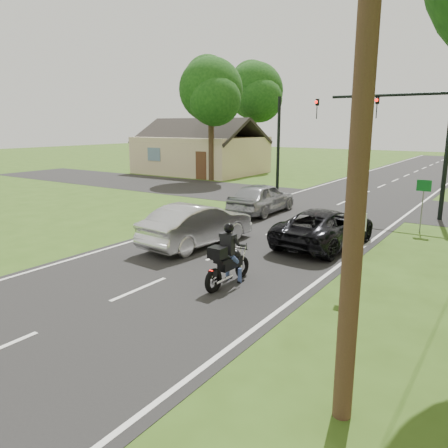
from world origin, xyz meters
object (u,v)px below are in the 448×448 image
at_px(motorcycle_rider, 227,261).
at_px(sign_green, 423,193).
at_px(silver_suv, 262,198).
at_px(traffic_signal, 405,127).
at_px(silver_sedan, 197,225).
at_px(dark_suv, 325,227).
at_px(utility_pole_near, 366,57).
at_px(sign_white, 355,232).

height_order(motorcycle_rider, sign_green, sign_green).
distance_m(silver_suv, traffic_signal, 7.35).
bearing_deg(silver_sedan, motorcycle_rider, 143.06).
xyz_separation_m(dark_suv, utility_pole_near, (3.76, -8.88, 4.41)).
relative_size(silver_sedan, sign_white, 2.16).
bearing_deg(traffic_signal, utility_pole_near, -79.86).
height_order(motorcycle_rider, silver_sedan, motorcycle_rider).
distance_m(dark_suv, silver_suv, 6.12).
xyz_separation_m(silver_sedan, sign_green, (6.26, 6.65, 0.83)).
relative_size(motorcycle_rider, sign_white, 0.95).
bearing_deg(utility_pole_near, traffic_signal, 100.14).
xyz_separation_m(motorcycle_rider, sign_green, (3.15, 9.40, 0.91)).
bearing_deg(utility_pole_near, motorcycle_rider, 141.21).
distance_m(traffic_signal, sign_green, 4.24).
bearing_deg(silver_sedan, dark_suv, -141.53).
distance_m(utility_pole_near, sign_white, 6.26).
relative_size(silver_sedan, silver_suv, 1.03).
bearing_deg(sign_green, silver_suv, -178.04).
bearing_deg(motorcycle_rider, traffic_signal, 83.47).
xyz_separation_m(dark_suv, sign_green, (2.46, 4.10, 0.92)).
distance_m(sign_white, sign_green, 8.00).
distance_m(dark_suv, sign_green, 4.86).
relative_size(silver_sedan, sign_green, 2.16).
bearing_deg(traffic_signal, silver_sedan, -115.91).
xyz_separation_m(sign_white, sign_green, (0.20, 8.00, 0.00)).
distance_m(utility_pole_near, sign_green, 13.50).
xyz_separation_m(traffic_signal, sign_white, (1.36, -11.02, -2.54)).
height_order(silver_suv, sign_green, sign_green).
distance_m(silver_sedan, silver_suv, 6.48).
distance_m(silver_sedan, sign_white, 6.26).
xyz_separation_m(motorcycle_rider, utility_pole_near, (4.45, -3.58, 4.40)).
relative_size(motorcycle_rider, utility_pole_near, 0.20).
distance_m(motorcycle_rider, traffic_signal, 12.98).
xyz_separation_m(traffic_signal, utility_pole_near, (2.86, -16.00, 0.95)).
bearing_deg(traffic_signal, dark_suv, -97.16).
xyz_separation_m(dark_suv, traffic_signal, (0.89, 7.11, 3.46)).
xyz_separation_m(traffic_signal, sign_green, (1.56, -3.02, -2.54)).
relative_size(silver_suv, traffic_signal, 0.70).
distance_m(motorcycle_rider, silver_sedan, 4.15).
bearing_deg(dark_suv, traffic_signal, -92.83).
relative_size(silver_suv, sign_white, 2.09).
bearing_deg(sign_white, sign_green, 88.57).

